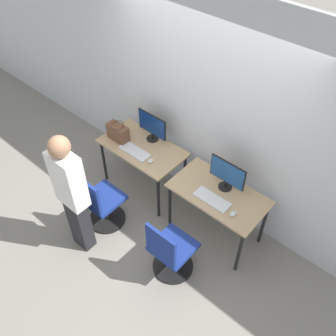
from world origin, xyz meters
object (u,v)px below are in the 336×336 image
handbag (118,132)px  monitor_left (152,126)px  office_chair_left (101,204)px  keyboard_right (212,199)px  person_left (72,192)px  office_chair_right (170,253)px  mouse_right (233,214)px  mouse_left (151,161)px  monitor_right (227,174)px  keyboard_left (135,151)px

handbag → monitor_left: bearing=41.1°
office_chair_left → keyboard_right: office_chair_left is taller
person_left → office_chair_right: size_ratio=1.92×
office_chair_left → handbag: handbag is taller
office_chair_right → monitor_left: bearing=139.7°
person_left → mouse_right: 1.76m
mouse_left → handbag: size_ratio=0.30×
monitor_left → monitor_right: bearing=-3.5°
office_chair_left → handbag: size_ratio=2.98×
keyboard_left → office_chair_right: size_ratio=0.48×
keyboard_left → office_chair_left: size_ratio=0.48×
monitor_left → keyboard_right: (1.21, -0.33, -0.20)m
handbag → keyboard_right: bearing=-1.5°
monitor_left → keyboard_right: monitor_left is taller
keyboard_left → keyboard_right: 1.21m
keyboard_right → office_chair_right: bearing=-95.9°
keyboard_left → keyboard_right: (1.21, 0.00, 0.00)m
office_chair_left → mouse_right: office_chair_left is taller
keyboard_right → mouse_right: bearing=-3.4°
mouse_left → monitor_right: size_ratio=0.20×
person_left → keyboard_left: bearing=95.2°
monitor_left → handbag: (-0.34, -0.29, -0.10)m
monitor_right → monitor_left: bearing=176.5°
office_chair_left → office_chair_right: (1.10, 0.04, 0.00)m
mouse_left → office_chair_left: size_ratio=0.10×
mouse_left → office_chair_left: bearing=-108.9°
monitor_left → mouse_right: (1.51, -0.35, -0.20)m
monitor_left → keyboard_right: 1.27m
person_left → mouse_right: person_left is taller
monitor_left → person_left: (0.09, -1.38, -0.02)m
keyboard_left → keyboard_right: same height
monitor_left → mouse_right: 1.56m
mouse_right → handbag: bearing=178.2°
mouse_left → mouse_right: size_ratio=1.00×
mouse_left → person_left: bearing=-99.7°
mouse_right → handbag: handbag is taller
person_left → mouse_right: bearing=36.0°
monitor_left → office_chair_left: 1.18m
monitor_left → office_chair_left: bearing=-87.7°
monitor_left → office_chair_left: (0.04, -1.01, -0.60)m
keyboard_left → monitor_right: monitor_right is taller
monitor_left → monitor_right: (1.21, -0.07, 0.00)m
keyboard_left → keyboard_right: bearing=0.1°
monitor_left → office_chair_right: size_ratio=0.51×
person_left → office_chair_right: person_left is taller
handbag → mouse_left: bearing=-3.7°
mouse_left → office_chair_right: (0.87, -0.64, -0.40)m
office_chair_left → mouse_right: 1.66m
monitor_left → office_chair_right: 1.62m
monitor_left → handbag: monitor_left is taller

